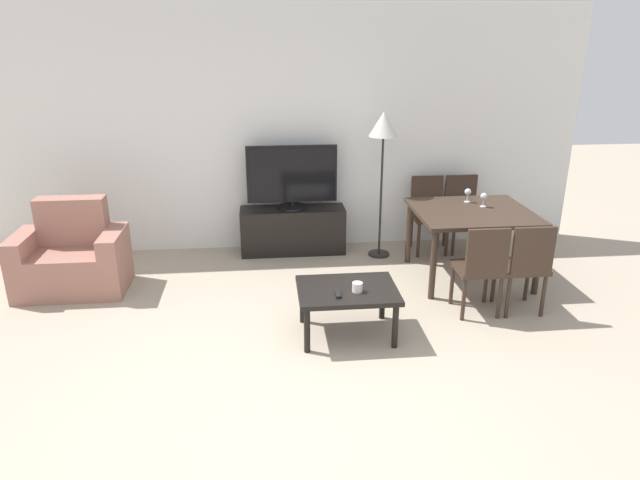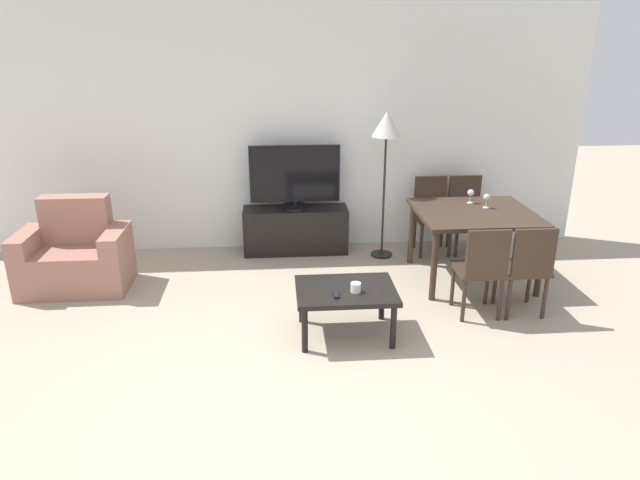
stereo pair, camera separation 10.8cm
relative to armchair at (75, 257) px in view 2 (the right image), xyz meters
The scene contains 16 objects.
ground_plane 2.97m from the armchair, 49.14° to the right, with size 18.00×18.00×0.00m, color tan.
wall_back 2.43m from the armchair, 28.50° to the left, with size 7.17×0.06×2.70m.
armchair is the anchor object (origin of this frame).
tv_stand 2.33m from the armchair, 20.07° to the left, with size 1.18×0.36×0.52m.
tv 2.40m from the armchair, 20.01° to the left, with size 1.00×0.32×0.71m.
coffee_table 2.78m from the armchair, 24.54° to the right, with size 0.81×0.61×0.42m.
dining_table 3.96m from the armchair, ahead, with size 1.15×1.04×0.72m.
dining_chair_near 3.86m from the armchair, 13.88° to the right, with size 0.40×0.40×0.85m.
dining_chair_far 4.21m from the armchair, ahead, with size 0.40×0.40×0.85m.
dining_chair_near_right 4.25m from the armchair, 12.58° to the right, with size 0.40×0.40×0.85m.
dining_chair_far_left 3.81m from the armchair, 11.03° to the left, with size 0.40×0.40×0.85m.
floor_lamp 3.39m from the armchair, 10.77° to the left, with size 0.31×0.31×1.61m.
remote_primary 2.75m from the armchair, 27.53° to the right, with size 0.04×0.15×0.02m.
cup_white_near 2.88m from the armchair, 25.22° to the right, with size 0.08×0.08×0.08m.
wine_glass_left 4.11m from the armchair, ahead, with size 0.07×0.07×0.15m.
wine_glass_center 4.02m from the armchair, ahead, with size 0.07×0.07×0.15m.
Camera 2 is at (0.05, -3.12, 2.39)m, focal length 32.00 mm.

